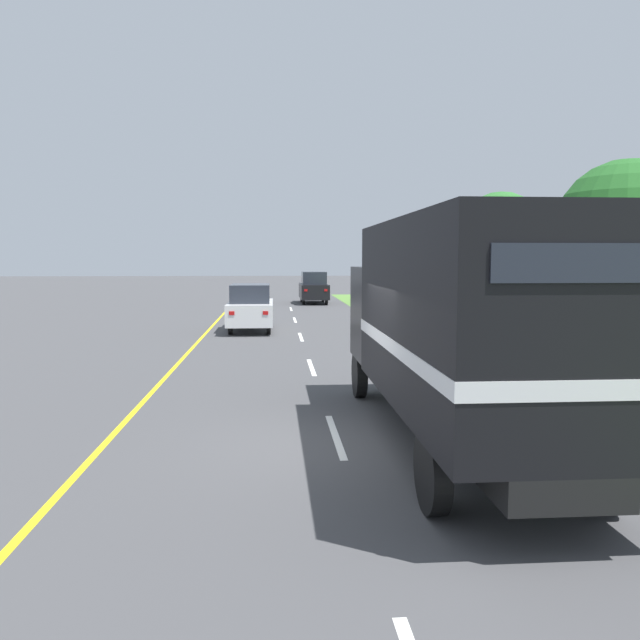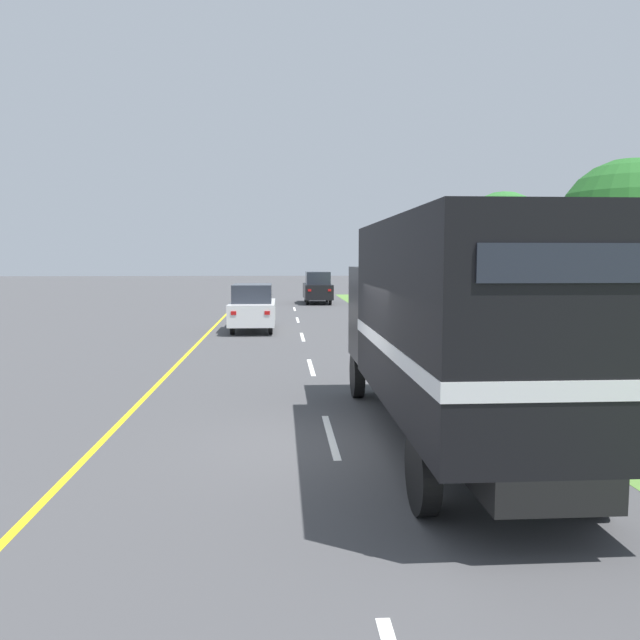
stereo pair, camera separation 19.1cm
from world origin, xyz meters
name	(u,v)px [view 1 (the left image)]	position (x,y,z in m)	size (l,w,h in m)	color
ground_plane	(339,445)	(0.00, 0.00, 0.00)	(200.00, 200.00, 0.00)	#444447
edge_line_yellow	(201,338)	(-3.70, 13.56, 0.00)	(0.12, 56.25, 0.01)	yellow
centre_dash_near	(335,435)	(0.00, 0.51, 0.00)	(0.12, 2.60, 0.01)	white
centre_dash_mid_a	(311,367)	(0.00, 7.11, 0.00)	(0.12, 2.60, 0.01)	white
centre_dash_mid_b	(301,337)	(0.00, 13.71, 0.00)	(0.12, 2.60, 0.01)	white
centre_dash_far	(295,320)	(0.00, 20.31, 0.00)	(0.12, 2.60, 0.01)	white
centre_dash_farthest	(291,309)	(0.00, 26.91, 0.00)	(0.12, 2.60, 0.01)	white
horse_trailer_truck	(458,323)	(1.81, -0.27, 1.95)	(2.36, 8.22, 3.48)	black
lead_car_white	(251,307)	(-1.95, 15.94, 0.96)	(1.80, 4.28, 1.91)	black
lead_car_black_ahead	(314,288)	(1.64, 31.64, 1.04)	(1.80, 4.48, 2.10)	black
highway_sign	(574,297)	(5.98, 4.47, 2.05)	(2.03, 0.09, 3.11)	#9E9EA3
roadside_tree_near	(626,229)	(9.59, 8.65, 3.83)	(4.15, 4.15, 5.91)	#4C3823
roadside_tree_mid	(500,235)	(8.16, 15.26, 3.89)	(3.43, 3.43, 5.63)	#4C3823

